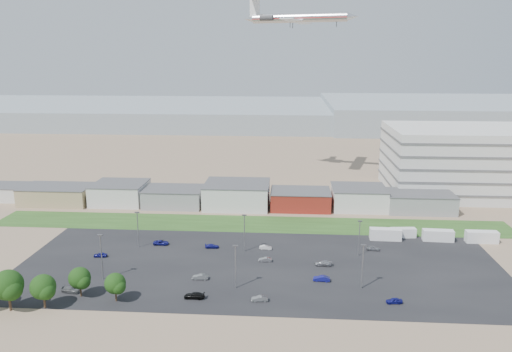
# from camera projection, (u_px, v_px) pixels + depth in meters

# --- Properties ---
(ground) EXTENTS (700.00, 700.00, 0.00)m
(ground) POSITION_uv_depth(u_px,v_px,m) (229.00, 304.00, 104.95)
(ground) COLOR #856C54
(ground) RESTS_ON ground
(parking_lot) EXTENTS (120.00, 50.00, 0.01)m
(parking_lot) POSITION_uv_depth(u_px,v_px,m) (259.00, 266.00, 124.02)
(parking_lot) COLOR black
(parking_lot) RESTS_ON ground
(grass_strip) EXTENTS (160.00, 16.00, 0.02)m
(grass_strip) POSITION_uv_depth(u_px,v_px,m) (250.00, 224.00, 155.42)
(grass_strip) COLOR #28491B
(grass_strip) RESTS_ON ground
(hills_backdrop) EXTENTS (700.00, 200.00, 9.00)m
(hills_backdrop) POSITION_uv_depth(u_px,v_px,m) (325.00, 115.00, 406.89)
(hills_backdrop) COLOR gray
(hills_backdrop) RESTS_ON ground
(building_row) EXTENTS (170.00, 20.00, 8.00)m
(building_row) POSITION_uv_depth(u_px,v_px,m) (206.00, 194.00, 174.09)
(building_row) COLOR silver
(building_row) RESTS_ON ground
(parking_garage) EXTENTS (80.00, 40.00, 25.00)m
(parking_garage) POSITION_uv_depth(u_px,v_px,m) (496.00, 161.00, 188.12)
(parking_garage) COLOR silver
(parking_garage) RESTS_ON ground
(box_trailer_a) EXTENTS (8.83, 3.02, 3.28)m
(box_trailer_a) POSITION_uv_depth(u_px,v_px,m) (385.00, 234.00, 141.49)
(box_trailer_a) COLOR silver
(box_trailer_a) RESTS_ON ground
(box_trailer_b) EXTENTS (7.40, 2.91, 2.71)m
(box_trailer_b) POSITION_uv_depth(u_px,v_px,m) (403.00, 233.00, 143.58)
(box_trailer_b) COLOR silver
(box_trailer_b) RESTS_ON ground
(box_trailer_c) EXTENTS (8.56, 3.07, 3.16)m
(box_trailer_c) POSITION_uv_depth(u_px,v_px,m) (438.00, 235.00, 140.69)
(box_trailer_c) COLOR silver
(box_trailer_c) RESTS_ON ground
(box_trailer_d) EXTENTS (8.70, 2.78, 3.26)m
(box_trailer_d) POSITION_uv_depth(u_px,v_px,m) (482.00, 237.00, 139.42)
(box_trailer_d) COLOR silver
(box_trailer_d) RESTS_ON ground
(tree_left) EXTENTS (6.62, 6.62, 9.94)m
(tree_left) POSITION_uv_depth(u_px,v_px,m) (8.00, 288.00, 100.98)
(tree_left) COLOR #15330E
(tree_left) RESTS_ON ground
(tree_mid) EXTENTS (5.55, 5.55, 8.32)m
(tree_mid) POSITION_uv_depth(u_px,v_px,m) (43.00, 289.00, 102.15)
(tree_mid) COLOR #15330E
(tree_mid) RESTS_ON ground
(tree_right) EXTENTS (5.03, 5.03, 7.55)m
(tree_right) POSITION_uv_depth(u_px,v_px,m) (80.00, 280.00, 107.27)
(tree_right) COLOR #15330E
(tree_right) RESTS_ON ground
(tree_near) EXTENTS (4.77, 4.77, 7.15)m
(tree_near) POSITION_uv_depth(u_px,v_px,m) (115.00, 286.00, 105.22)
(tree_near) COLOR #15330E
(tree_near) RESTS_ON ground
(lightpole_front_l) EXTENTS (1.29, 0.54, 10.97)m
(lightpole_front_l) POSITION_uv_depth(u_px,v_px,m) (102.00, 257.00, 115.35)
(lightpole_front_l) COLOR slate
(lightpole_front_l) RESTS_ON ground
(lightpole_front_m) EXTENTS (1.20, 0.50, 10.18)m
(lightpole_front_m) POSITION_uv_depth(u_px,v_px,m) (236.00, 267.00, 110.91)
(lightpole_front_m) COLOR slate
(lightpole_front_m) RESTS_ON ground
(lightpole_front_r) EXTENTS (1.22, 0.51, 10.37)m
(lightpole_front_r) POSITION_uv_depth(u_px,v_px,m) (362.00, 267.00, 110.75)
(lightpole_front_r) COLOR slate
(lightpole_front_r) RESTS_ON ground
(lightpole_back_l) EXTENTS (1.18, 0.49, 10.03)m
(lightpole_back_l) POSITION_uv_depth(u_px,v_px,m) (138.00, 230.00, 135.15)
(lightpole_back_l) COLOR slate
(lightpole_back_l) RESTS_ON ground
(lightpole_back_m) EXTENTS (1.20, 0.50, 10.21)m
(lightpole_back_m) POSITION_uv_depth(u_px,v_px,m) (244.00, 233.00, 132.25)
(lightpole_back_m) COLOR slate
(lightpole_back_m) RESTS_ON ground
(lightpole_back_r) EXTENTS (1.13, 0.47, 9.57)m
(lightpole_back_r) POSITION_uv_depth(u_px,v_px,m) (359.00, 238.00, 129.31)
(lightpole_back_r) COLOR slate
(lightpole_back_r) RESTS_ON ground
(airliner) EXTENTS (53.11, 42.41, 13.79)m
(airliner) POSITION_uv_depth(u_px,v_px,m) (299.00, 18.00, 197.04)
(airliner) COLOR silver
(parked_car_1) EXTENTS (4.00, 1.65, 1.29)m
(parked_car_1) POSITION_uv_depth(u_px,v_px,m) (322.00, 278.00, 115.40)
(parked_car_1) COLOR navy
(parked_car_1) RESTS_ON ground
(parked_car_2) EXTENTS (3.55, 1.71, 1.17)m
(parked_car_2) POSITION_uv_depth(u_px,v_px,m) (394.00, 301.00, 104.96)
(parked_car_2) COLOR navy
(parked_car_2) RESTS_ON ground
(parked_car_3) EXTENTS (4.52, 1.96, 1.29)m
(parked_car_3) POSITION_uv_depth(u_px,v_px,m) (194.00, 296.00, 107.12)
(parked_car_3) COLOR black
(parked_car_3) RESTS_ON ground
(parked_car_4) EXTENTS (3.80, 1.42, 1.24)m
(parked_car_4) POSITION_uv_depth(u_px,v_px,m) (200.00, 277.00, 116.35)
(parked_car_4) COLOR #595B5E
(parked_car_4) RESTS_ON ground
(parked_car_5) EXTENTS (3.49, 1.52, 1.17)m
(parked_car_5) POSITION_uv_depth(u_px,v_px,m) (100.00, 255.00, 129.42)
(parked_car_5) COLOR navy
(parked_car_5) RESTS_ON ground
(parked_car_6) EXTENTS (3.87, 1.84, 1.09)m
(parked_car_6) POSITION_uv_depth(u_px,v_px,m) (212.00, 246.00, 135.54)
(parked_car_6) COLOR navy
(parked_car_6) RESTS_ON ground
(parked_car_7) EXTENTS (3.40, 1.29, 1.11)m
(parked_car_7) POSITION_uv_depth(u_px,v_px,m) (265.00, 259.00, 126.51)
(parked_car_7) COLOR #A5A5AA
(parked_car_7) RESTS_ON ground
(parked_car_8) EXTENTS (3.59, 1.61, 1.20)m
(parked_car_8) POSITION_uv_depth(u_px,v_px,m) (373.00, 248.00, 133.81)
(parked_car_8) COLOR #A5A5AA
(parked_car_8) RESTS_ON ground
(parked_car_9) EXTENTS (4.31, 2.04, 1.19)m
(parked_car_9) POSITION_uv_depth(u_px,v_px,m) (161.00, 243.00, 137.89)
(parked_car_9) COLOR navy
(parked_car_9) RESTS_ON ground
(parked_car_10) EXTENTS (4.39, 2.27, 1.22)m
(parked_car_10) POSITION_uv_depth(u_px,v_px,m) (71.00, 290.00, 109.89)
(parked_car_10) COLOR #595B5E
(parked_car_10) RESTS_ON ground
(parked_car_11) EXTENTS (3.44, 1.40, 1.11)m
(parked_car_11) POSITION_uv_depth(u_px,v_px,m) (266.00, 247.00, 134.56)
(parked_car_11) COLOR silver
(parked_car_11) RESTS_ON ground
(parked_car_12) EXTENTS (4.43, 2.07, 1.25)m
(parked_car_12) POSITION_uv_depth(u_px,v_px,m) (323.00, 263.00, 124.03)
(parked_car_12) COLOR #A5A5AA
(parked_car_12) RESTS_ON ground
(parked_car_13) EXTENTS (3.68, 1.61, 1.18)m
(parked_car_13) POSITION_uv_depth(u_px,v_px,m) (260.00, 298.00, 105.93)
(parked_car_13) COLOR #595B5E
(parked_car_13) RESTS_ON ground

